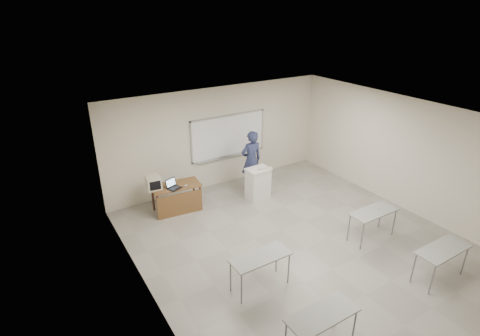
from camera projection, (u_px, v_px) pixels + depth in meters
floor at (305, 248)px, 8.59m from camera, size 7.00×8.00×0.01m
whiteboard at (228, 136)px, 11.21m from camera, size 2.48×0.10×1.31m
student_desks at (353, 255)px, 7.27m from camera, size 4.40×2.20×0.73m
instructor_desk at (178, 195)px, 9.87m from camera, size 1.27×0.64×0.75m
podium at (258, 183)px, 10.60m from camera, size 0.66×0.48×0.92m
crt_monitor at (153, 182)px, 9.62m from camera, size 0.37×0.42×0.35m
laptop at (174, 186)px, 9.69m from camera, size 0.32×0.30×0.24m
mouse at (186, 186)px, 9.79m from camera, size 0.12×0.09×0.04m
keyboard at (265, 169)px, 10.39m from camera, size 0.44×0.21×0.02m
presenter at (251, 161)px, 10.98m from camera, size 0.69×0.47×1.82m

